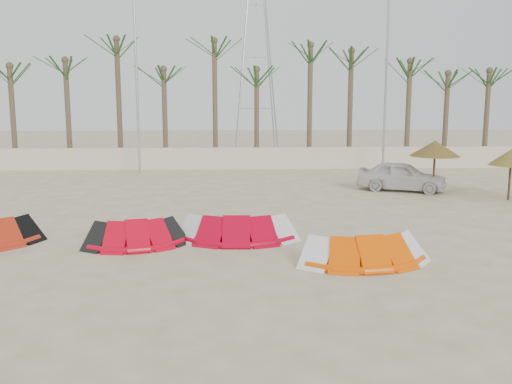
{
  "coord_description": "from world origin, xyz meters",
  "views": [
    {
      "loc": [
        -0.83,
        -12.44,
        4.46
      ],
      "look_at": [
        0.0,
        6.0,
        1.3
      ],
      "focal_mm": 40.0,
      "sensor_mm": 36.0,
      "label": 1
    }
  ],
  "objects_px": {
    "parasol_left": "(435,149)",
    "car": "(402,176)",
    "parasol_mid": "(511,157)",
    "kite_red_mid": "(138,231)",
    "kite_red_right": "(237,226)",
    "kite_orange": "(363,246)"
  },
  "relations": [
    {
      "from": "parasol_left",
      "to": "car",
      "type": "height_order",
      "value": "parasol_left"
    },
    {
      "from": "parasol_mid",
      "to": "parasol_left",
      "type": "bearing_deg",
      "value": 146.62
    },
    {
      "from": "kite_red_mid",
      "to": "car",
      "type": "distance_m",
      "value": 14.25
    },
    {
      "from": "kite_red_right",
      "to": "parasol_mid",
      "type": "relative_size",
      "value": 1.67
    },
    {
      "from": "kite_red_mid",
      "to": "parasol_left",
      "type": "xyz_separation_m",
      "value": [
        12.03,
        8.45,
        1.64
      ]
    },
    {
      "from": "kite_orange",
      "to": "kite_red_mid",
      "type": "bearing_deg",
      "value": 162.15
    },
    {
      "from": "parasol_left",
      "to": "kite_red_right",
      "type": "bearing_deg",
      "value": -138.95
    },
    {
      "from": "kite_orange",
      "to": "parasol_left",
      "type": "distance_m",
      "value": 12.05
    },
    {
      "from": "kite_orange",
      "to": "car",
      "type": "xyz_separation_m",
      "value": [
        4.46,
        11.32,
        0.27
      ]
    },
    {
      "from": "kite_orange",
      "to": "parasol_mid",
      "type": "relative_size",
      "value": 1.64
    },
    {
      "from": "kite_orange",
      "to": "parasol_mid",
      "type": "distance_m",
      "value": 12.17
    },
    {
      "from": "car",
      "to": "parasol_mid",
      "type": "bearing_deg",
      "value": -100.47
    },
    {
      "from": "kite_red_mid",
      "to": "kite_orange",
      "type": "xyz_separation_m",
      "value": [
        6.36,
        -2.05,
        0.0
      ]
    },
    {
      "from": "kite_red_right",
      "to": "kite_orange",
      "type": "relative_size",
      "value": 1.01
    },
    {
      "from": "parasol_left",
      "to": "parasol_mid",
      "type": "height_order",
      "value": "parasol_left"
    },
    {
      "from": "kite_red_right",
      "to": "parasol_left",
      "type": "height_order",
      "value": "parasol_left"
    },
    {
      "from": "parasol_mid",
      "to": "car",
      "type": "distance_m",
      "value": 4.79
    },
    {
      "from": "kite_red_right",
      "to": "kite_orange",
      "type": "distance_m",
      "value": 4.27
    },
    {
      "from": "car",
      "to": "kite_red_right",
      "type": "bearing_deg",
      "value": 161.03
    },
    {
      "from": "parasol_left",
      "to": "car",
      "type": "xyz_separation_m",
      "value": [
        -1.22,
        0.82,
        -1.37
      ]
    },
    {
      "from": "kite_red_mid",
      "to": "car",
      "type": "height_order",
      "value": "car"
    },
    {
      "from": "kite_red_mid",
      "to": "parasol_left",
      "type": "height_order",
      "value": "parasol_left"
    }
  ]
}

